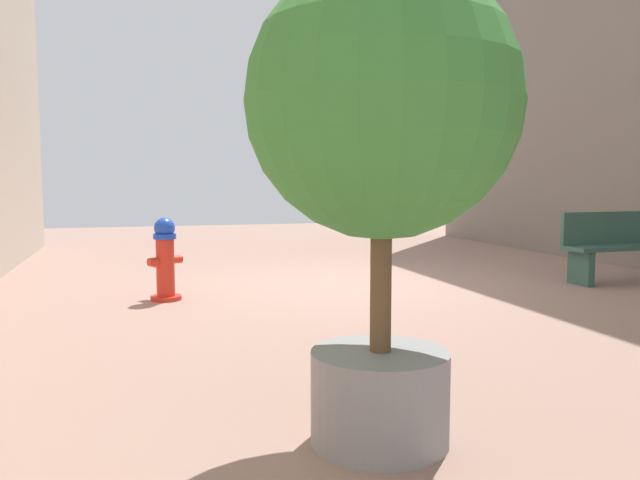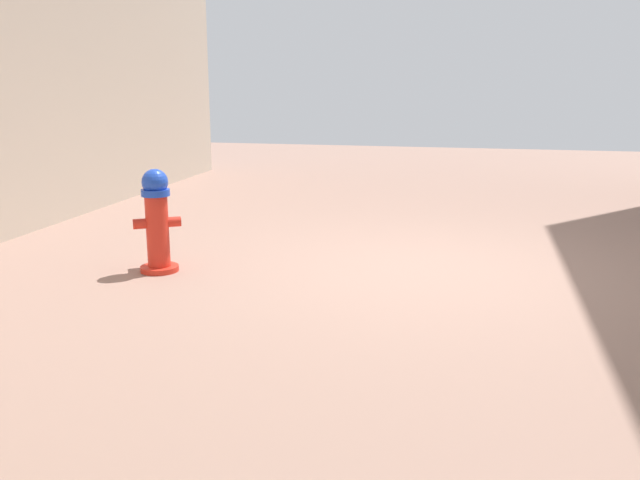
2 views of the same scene
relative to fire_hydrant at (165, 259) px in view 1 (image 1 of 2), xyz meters
The scene contains 4 objects.
ground_plane 2.59m from the fire_hydrant, 167.14° to the right, with size 23.40×23.40×0.00m, color #9E7A6B.
fire_hydrant is the anchor object (origin of this frame).
bench_near 5.95m from the fire_hydrant, behind, with size 1.64×0.53×0.95m.
planter_tree 4.65m from the fire_hydrant, 101.50° to the left, with size 1.39×1.39×2.46m.
Camera 1 is at (2.78, 7.97, 1.37)m, focal length 35.50 mm.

